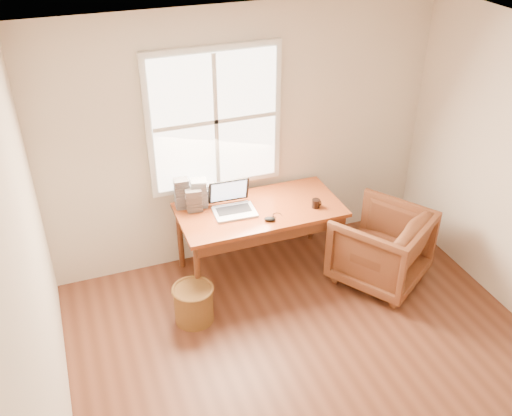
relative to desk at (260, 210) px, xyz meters
The scene contains 11 objects.
room_shell 1.74m from the desk, 90.77° to the right, with size 4.04×4.54×2.64m.
desk is the anchor object (origin of this frame).
armchair 1.25m from the desk, 26.57° to the right, with size 0.82×0.84×0.76m, color brown.
wicker_stool 1.11m from the desk, 149.37° to the right, with size 0.36×0.36×0.36m, color brown.
laptop 0.30m from the desk, behind, with size 0.37×0.39×0.28m, color silver, non-canonical shape.
mouse 0.25m from the desk, 87.67° to the right, with size 0.11×0.07×0.04m, color black.
coffee_mug 0.55m from the desk, 18.71° to the right, with size 0.08×0.08×0.09m, color black.
cd_stack_a 0.61m from the desk, 155.67° to the left, with size 0.15×0.13×0.29m, color #AAAFB5.
cd_stack_b 0.65m from the desk, 162.02° to the left, with size 0.15×0.13×0.23m, color #27272C.
cd_stack_c 0.77m from the desk, 157.72° to the left, with size 0.14×0.12×0.31m, color gray.
cd_stack_d 0.57m from the desk, 142.48° to the left, with size 0.15×0.13×0.19m, color silver.
Camera 1 is at (-1.68, -2.62, 3.67)m, focal length 40.00 mm.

